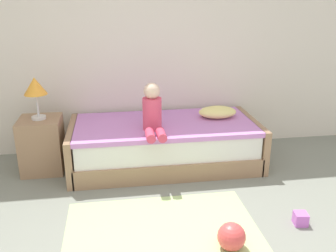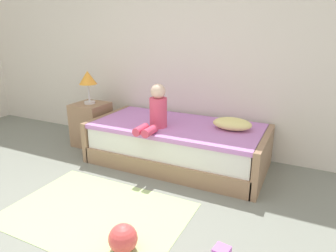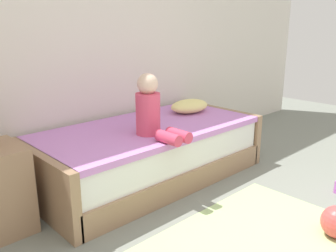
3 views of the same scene
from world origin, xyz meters
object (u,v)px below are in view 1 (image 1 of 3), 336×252
(child_figure, at_px, (153,112))
(pillow, at_px, (217,112))
(table_lamp, at_px, (35,88))
(toy_ball, at_px, (231,237))
(bed, at_px, (165,144))
(nightstand, at_px, (42,145))
(toy_block, at_px, (301,219))

(child_figure, relative_size, pillow, 1.16)
(table_lamp, distance_m, child_figure, 1.24)
(child_figure, distance_m, toy_ball, 1.55)
(bed, height_order, nightstand, nightstand)
(bed, bearing_deg, toy_ball, -79.84)
(bed, xyz_separation_m, table_lamp, (-1.35, 0.04, 0.69))
(bed, bearing_deg, nightstand, 178.10)
(child_figure, bearing_deg, table_lamp, 167.09)
(bed, distance_m, table_lamp, 1.52)
(bed, relative_size, pillow, 4.80)
(nightstand, height_order, table_lamp, table_lamp)
(pillow, distance_m, toy_block, 1.59)
(table_lamp, bearing_deg, toy_block, -31.38)
(child_figure, height_order, toy_block, child_figure)
(nightstand, bearing_deg, toy_ball, -45.02)
(bed, bearing_deg, pillow, 8.95)
(toy_ball, distance_m, toy_block, 0.72)
(bed, relative_size, toy_block, 19.48)
(bed, bearing_deg, table_lamp, 178.10)
(pillow, relative_size, toy_block, 4.06)
(bed, height_order, table_lamp, table_lamp)
(table_lamp, xyz_separation_m, toy_block, (2.32, -1.41, -0.88))
(child_figure, xyz_separation_m, toy_block, (1.13, -1.14, -0.65))
(toy_block, bearing_deg, toy_ball, -162.09)
(pillow, bearing_deg, toy_block, -77.16)
(bed, bearing_deg, child_figure, -124.69)
(toy_ball, bearing_deg, toy_block, 17.91)
(nightstand, bearing_deg, pillow, 1.59)
(table_lamp, bearing_deg, child_figure, -12.91)
(bed, height_order, pillow, pillow)
(nightstand, bearing_deg, child_figure, -12.91)
(table_lamp, relative_size, pillow, 1.02)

